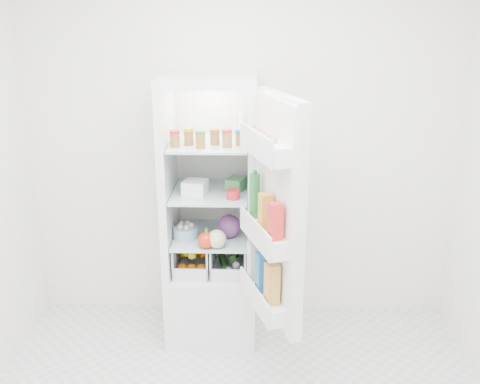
{
  "coord_description": "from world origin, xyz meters",
  "views": [
    {
      "loc": [
        0.1,
        -2.13,
        2.18
      ],
      "look_at": [
        0.0,
        0.95,
        1.13
      ],
      "focal_mm": 40.0,
      "sensor_mm": 36.0,
      "label": 1
    }
  ],
  "objects_px": {
    "fridge_door": "(274,218)",
    "mushroom_bowl": "(186,233)",
    "red_cabbage": "(229,226)",
    "refrigerator": "(212,242)"
  },
  "relations": [
    {
      "from": "red_cabbage",
      "to": "mushroom_bowl",
      "type": "distance_m",
      "value": 0.29
    },
    {
      "from": "refrigerator",
      "to": "red_cabbage",
      "type": "height_order",
      "value": "refrigerator"
    },
    {
      "from": "refrigerator",
      "to": "fridge_door",
      "type": "bearing_deg",
      "value": -57.23
    },
    {
      "from": "red_cabbage",
      "to": "mushroom_bowl",
      "type": "relative_size",
      "value": 0.97
    },
    {
      "from": "red_cabbage",
      "to": "mushroom_bowl",
      "type": "xyz_separation_m",
      "value": [
        -0.29,
        -0.02,
        -0.04
      ]
    },
    {
      "from": "refrigerator",
      "to": "mushroom_bowl",
      "type": "bearing_deg",
      "value": -143.2
    },
    {
      "from": "fridge_door",
      "to": "mushroom_bowl",
      "type": "bearing_deg",
      "value": 29.41
    },
    {
      "from": "red_cabbage",
      "to": "mushroom_bowl",
      "type": "height_order",
      "value": "red_cabbage"
    },
    {
      "from": "red_cabbage",
      "to": "fridge_door",
      "type": "xyz_separation_m",
      "value": [
        0.28,
        -0.52,
        0.27
      ]
    },
    {
      "from": "mushroom_bowl",
      "to": "fridge_door",
      "type": "relative_size",
      "value": 0.12
    }
  ]
}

